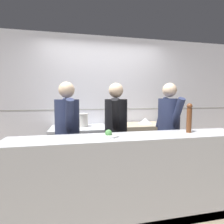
{
  "coord_description": "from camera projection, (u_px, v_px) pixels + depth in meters",
  "views": [
    {
      "loc": [
        -0.56,
        -2.1,
        1.38
      ],
      "look_at": [
        0.02,
        0.67,
        1.15
      ],
      "focal_mm": 28.0,
      "sensor_mm": 36.0,
      "label": 1
    }
  ],
  "objects": [
    {
      "name": "mixing_bowl_steel",
      "position": [
        145.0,
        121.0,
        3.39
      ],
      "size": [
        0.27,
        0.27,
        0.11
      ],
      "color": "#B7BABF",
      "rests_on": "prep_counter"
    },
    {
      "name": "pass_counter",
      "position": [
        133.0,
        178.0,
        1.97
      ],
      "size": [
        2.7,
        0.45,
        0.96
      ],
      "color": "#B7BABF",
      "rests_on": "ground_plane"
    },
    {
      "name": "pepper_mill",
      "position": [
        189.0,
        117.0,
        2.09
      ],
      "size": [
        0.07,
        0.07,
        0.35
      ],
      "color": "brown",
      "rests_on": "pass_counter"
    },
    {
      "name": "ground_plane",
      "position": [
        121.0,
        204.0,
        2.28
      ],
      "size": [
        14.0,
        14.0,
        0.0
      ],
      "primitive_type": "plane",
      "color": "#7F705B"
    },
    {
      "name": "prep_counter",
      "position": [
        136.0,
        147.0,
        3.36
      ],
      "size": [
        1.09,
        0.65,
        0.88
      ],
      "color": "gray",
      "rests_on": "ground_plane"
    },
    {
      "name": "wall_back_tiled",
      "position": [
        104.0,
        102.0,
        3.56
      ],
      "size": [
        8.0,
        0.06,
        2.6
      ],
      "color": "silver",
      "rests_on": "ground_plane"
    },
    {
      "name": "oven_range",
      "position": [
        79.0,
        151.0,
        3.14
      ],
      "size": [
        0.99,
        0.71,
        0.86
      ],
      "color": "#38383D",
      "rests_on": "ground_plane"
    },
    {
      "name": "chefs_knife",
      "position": [
        150.0,
        124.0,
        3.29
      ],
      "size": [
        0.34,
        0.22,
        0.02
      ],
      "color": "#B7BABF",
      "rests_on": "prep_counter"
    },
    {
      "name": "plated_dish_main",
      "position": [
        109.0,
        135.0,
        1.88
      ],
      "size": [
        0.22,
        0.22,
        0.08
      ],
      "color": "white",
      "rests_on": "pass_counter"
    },
    {
      "name": "chef_sous",
      "position": [
        116.0,
        132.0,
        2.53
      ],
      "size": [
        0.4,
        0.69,
        1.59
      ],
      "rotation": [
        0.0,
        0.0,
        -0.28
      ],
      "color": "black",
      "rests_on": "ground_plane"
    },
    {
      "name": "chef_head_cook",
      "position": [
        68.0,
        135.0,
        2.35
      ],
      "size": [
        0.37,
        0.7,
        1.59
      ],
      "rotation": [
        0.0,
        0.0,
        0.17
      ],
      "color": "black",
      "rests_on": "ground_plane"
    },
    {
      "name": "stock_pot",
      "position": [
        82.0,
        120.0,
        3.16
      ],
      "size": [
        0.24,
        0.24,
        0.24
      ],
      "color": "beige",
      "rests_on": "oven_range"
    },
    {
      "name": "chef_line",
      "position": [
        168.0,
        130.0,
        2.68
      ],
      "size": [
        0.34,
        0.7,
        1.6
      ],
      "rotation": [
        0.0,
        0.0,
        0.05
      ],
      "color": "black",
      "rests_on": "ground_plane"
    }
  ]
}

